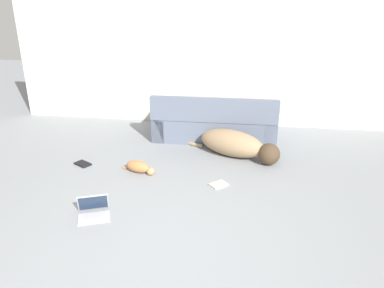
% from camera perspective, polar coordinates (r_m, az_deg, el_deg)
% --- Properties ---
extents(ground_plane, '(20.00, 20.00, 0.00)m').
position_cam_1_polar(ground_plane, '(3.41, -5.77, -18.57)').
color(ground_plane, gray).
extents(wall_back, '(6.91, 0.06, 2.50)m').
position_cam_1_polar(wall_back, '(6.64, 2.25, 13.58)').
color(wall_back, silver).
rests_on(wall_back, ground_plane).
extents(couch, '(1.96, 0.94, 0.75)m').
position_cam_1_polar(couch, '(6.15, 3.53, 3.25)').
color(couch, slate).
rests_on(couch, ground_plane).
extents(dog, '(1.42, 0.85, 0.38)m').
position_cam_1_polar(dog, '(5.45, 6.83, -0.08)').
color(dog, '#A38460').
rests_on(dog, ground_plane).
extents(cat, '(0.50, 0.26, 0.16)m').
position_cam_1_polar(cat, '(5.02, -8.08, -3.48)').
color(cat, '#BC7A47').
rests_on(cat, ground_plane).
extents(laptop_open, '(0.41, 0.40, 0.22)m').
position_cam_1_polar(laptop_open, '(4.20, -14.78, -9.53)').
color(laptop_open, '#B7B7BC').
rests_on(laptop_open, ground_plane).
extents(book_cream, '(0.26, 0.25, 0.02)m').
position_cam_1_polar(book_cream, '(4.67, 4.07, -6.20)').
color(book_cream, beige).
rests_on(book_cream, ground_plane).
extents(book_black, '(0.27, 0.24, 0.02)m').
position_cam_1_polar(book_black, '(5.43, -16.30, -2.92)').
color(book_black, black).
rests_on(book_black, ground_plane).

